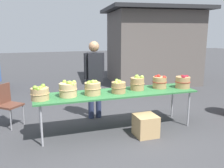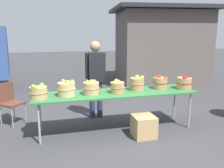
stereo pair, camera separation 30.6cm
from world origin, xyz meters
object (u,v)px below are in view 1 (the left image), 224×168
vendor_adult (94,74)px  apple_basket_red_0 (160,82)px  apple_basket_green_4 (137,83)px  apple_basket_green_0 (40,93)px  produce_crate (146,125)px  apple_basket_red_1 (183,82)px  folding_chair (7,102)px  apple_basket_green_2 (93,88)px  market_table (117,94)px  apple_basket_green_3 (118,87)px  apple_basket_green_1 (68,89)px

vendor_adult → apple_basket_red_0: bearing=149.5°
apple_basket_green_4 → vendor_adult: vendor_adult is taller
apple_basket_green_0 → produce_crate: apple_basket_green_0 is taller
apple_basket_red_0 → produce_crate: apple_basket_red_0 is taller
apple_basket_red_1 → folding_chair: (-3.45, 0.94, -0.37)m
apple_basket_green_0 → apple_basket_green_2: apple_basket_green_2 is taller
apple_basket_red_0 → apple_basket_green_2: bearing=-176.4°
apple_basket_red_0 → apple_basket_red_1: 0.48m
produce_crate → market_table: bearing=130.9°
produce_crate → apple_basket_green_3: bearing=133.0°
apple_basket_green_2 → apple_basket_red_0: apple_basket_red_0 is taller
market_table → apple_basket_green_4: bearing=7.7°
apple_basket_green_3 → apple_basket_red_0: size_ratio=0.95×
apple_basket_green_3 → apple_basket_green_0: bearing=-178.7°
apple_basket_green_4 → apple_basket_red_0: size_ratio=1.00×
apple_basket_green_3 → folding_chair: apple_basket_green_3 is taller
vendor_adult → apple_basket_green_1: bearing=49.4°
apple_basket_green_4 → apple_basket_green_3: bearing=-166.3°
apple_basket_red_1 → produce_crate: bearing=-159.3°
market_table → produce_crate: (0.40, -0.46, -0.52)m
apple_basket_green_1 → apple_basket_green_3: size_ratio=1.16×
apple_basket_green_2 → folding_chair: (-1.55, 0.89, -0.37)m
apple_basket_red_1 → market_table: bearing=176.9°
folding_chair → produce_crate: 2.79m
folding_chair → produce_crate: bearing=-76.6°
apple_basket_green_2 → apple_basket_green_4: bearing=5.4°
apple_basket_green_0 → apple_basket_green_2: size_ratio=1.03×
folding_chair → apple_basket_green_4: bearing=-66.0°
apple_basket_green_1 → apple_basket_red_0: 1.88m
apple_basket_red_0 → vendor_adult: bearing=149.2°
apple_basket_green_0 → apple_basket_green_1: (0.49, 0.06, 0.02)m
apple_basket_red_0 → vendor_adult: 1.40m
produce_crate → apple_basket_green_0: bearing=168.1°
market_table → produce_crate: size_ratio=7.88×
apple_basket_red_0 → produce_crate: bearing=-136.6°
produce_crate → apple_basket_green_4: bearing=84.3°
apple_basket_green_3 → apple_basket_green_4: 0.45m
apple_basket_green_4 → apple_basket_red_0: 0.50m
apple_basket_red_0 → folding_chair: 3.12m
apple_basket_green_0 → apple_basket_red_0: size_ratio=1.07×
apple_basket_green_1 → apple_basket_green_2: 0.45m
apple_basket_green_0 → apple_basket_red_1: bearing=0.0°
apple_basket_red_0 → apple_basket_green_0: bearing=-176.6°
apple_basket_green_3 → apple_basket_red_1: (1.40, -0.03, 0.01)m
apple_basket_green_0 → apple_basket_red_0: (2.37, 0.14, 0.01)m
market_table → apple_basket_green_1: bearing=-179.2°
apple_basket_green_0 → apple_basket_red_1: size_ratio=1.03×
market_table → apple_basket_green_3: apple_basket_green_3 is taller
vendor_adult → apple_basket_green_0: bearing=36.5°
apple_basket_green_0 → apple_basket_green_1: size_ratio=0.97×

